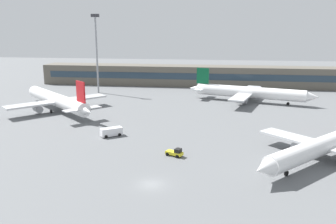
% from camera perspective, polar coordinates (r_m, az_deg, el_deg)
% --- Properties ---
extents(ground_plane, '(400.00, 400.00, 0.00)m').
position_cam_1_polar(ground_plane, '(98.25, 1.63, -1.76)').
color(ground_plane, slate).
extents(terminal_building, '(139.23, 12.13, 9.00)m').
position_cam_1_polar(terminal_building, '(161.56, 4.26, 5.85)').
color(terminal_building, '#5B564C').
rests_on(terminal_building, ground_plane).
extents(airplane_near, '(30.82, 31.98, 10.16)m').
position_cam_1_polar(airplane_near, '(76.02, 23.57, -5.06)').
color(airplane_near, silver).
rests_on(airplane_near, ground_plane).
extents(airplane_mid, '(36.55, 34.15, 11.44)m').
position_cam_1_polar(airplane_mid, '(117.69, -17.62, 1.90)').
color(airplane_mid, white).
rests_on(airplane_mid, ground_plane).
extents(airplane_far, '(44.76, 31.84, 11.30)m').
position_cam_1_polar(airplane_far, '(128.32, 13.10, 3.08)').
color(airplane_far, white).
rests_on(airplane_far, ground_plane).
extents(baggage_tug_yellow, '(3.90, 2.96, 1.75)m').
position_cam_1_polar(baggage_tug_yellow, '(73.00, 1.18, -6.55)').
color(baggage_tug_yellow, yellow).
rests_on(baggage_tug_yellow, ground_plane).
extents(service_van_white, '(5.39, 4.66, 2.08)m').
position_cam_1_polar(service_van_white, '(87.12, -9.13, -3.16)').
color(service_van_white, white).
rests_on(service_van_white, ground_plane).
extents(floodlight_tower_west, '(3.20, 0.80, 30.96)m').
position_cam_1_polar(floodlight_tower_west, '(144.70, -11.45, 9.94)').
color(floodlight_tower_west, gray).
rests_on(floodlight_tower_west, ground_plane).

